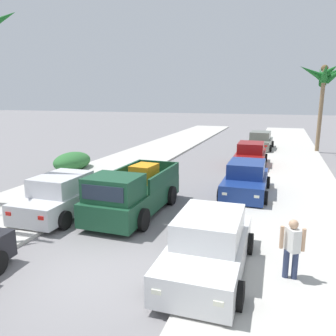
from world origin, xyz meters
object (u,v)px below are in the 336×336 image
Objects in this scene: car_left_near at (209,246)px; car_right_far at (63,196)px; pedestrian at (292,247)px; car_right_near at (246,180)px; car_right_mid at (260,141)px; hedge_bush at (72,161)px; pickup_truck at (133,194)px; palm_tree_right_mid at (324,78)px; car_left_far at (250,155)px.

car_left_near is 6.57m from car_right_far.
pedestrian is (8.02, -2.33, 0.20)m from car_right_far.
car_right_near is 13.61m from car_right_mid.
car_right_far is (-6.25, -4.69, 0.00)m from car_right_near.
car_right_far is at bearing 163.79° from pedestrian.
pickup_truck is at bearing -41.17° from hedge_bush.
palm_tree_right_mid is 19.37m from hedge_bush.
pedestrian reaches higher than car_left_near.
car_right_far is (-2.48, -0.82, -0.09)m from pickup_truck.
car_right_far is at bearing -108.19° from car_right_mid.
car_left_near and car_right_near have the same top height.
car_right_near and car_left_far have the same top height.
car_right_far is (-6.07, 2.50, 0.00)m from car_left_near.
car_right_far is at bearing -119.53° from palm_tree_right_mid.
car_right_mid is 19.26m from car_right_far.
hedge_bush is at bearing 122.06° from car_right_far.
car_left_near and car_right_mid have the same top height.
pickup_truck is at bearing -101.43° from car_right_mid.
hedge_bush is (-6.63, 5.80, -0.25)m from pickup_truck.
palm_tree_right_mid is at bearing 60.47° from car_right_far.
pickup_truck is at bearing -107.89° from car_left_far.
palm_tree_right_mid is 4.27× the size of pedestrian.
car_left_far is at bearing 93.40° from car_right_near.
pedestrian is (2.16, -13.63, 0.20)m from car_left_far.
car_right_mid is at bearing 95.56° from pedestrian.
car_right_mid is (3.53, 17.48, -0.09)m from pickup_truck.
palm_tree_right_mid is (4.13, 13.64, 5.04)m from car_right_near.
car_right_near is at bearing 45.70° from pickup_truck.
palm_tree_right_mid is at bearing 0.39° from car_right_mid.
car_right_mid and car_left_far have the same top height.
pedestrian is (1.77, -7.02, 0.20)m from car_right_near.
car_right_far is 2.69× the size of pedestrian.
car_right_far is (-5.86, -11.30, 0.00)m from car_left_far.
hedge_bush is 15.11m from pedestrian.
pedestrian is at bearing -29.67° from pickup_truck.
pickup_truck is 0.77× the size of palm_tree_right_mid.
car_right_near is 15.12m from palm_tree_right_mid.
car_right_far is 21.66m from palm_tree_right_mid.
car_left_far is at bearing 90.88° from car_left_near.
car_right_mid is at bearing 88.76° from car_left_far.
car_right_near reaches higher than hedge_bush.
car_left_far reaches higher than hedge_bush.
hedge_bush is (-10.40, 1.93, -0.16)m from car_right_near.
car_right_near and car_right_far have the same top height.
car_right_near is 1.52× the size of hedge_bush.
hedge_bush is 1.76× the size of pedestrian.
pickup_truck is 1.21× the size of car_right_mid.
pickup_truck is 1.87× the size of hedge_bush.
car_left_near is at bearing -89.12° from car_left_far.
car_right_far is at bearing -117.43° from car_left_far.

